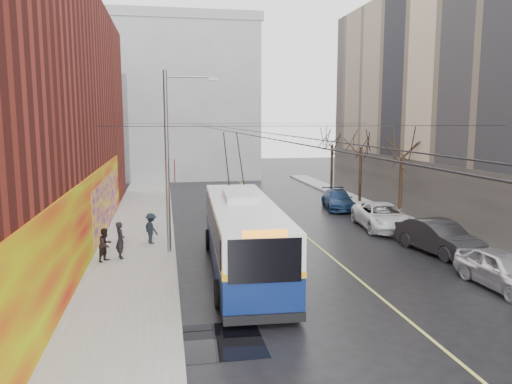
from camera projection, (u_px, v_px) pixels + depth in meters
ground at (368, 325)px, 16.32m from camera, size 140.00×140.00×0.00m
sidewalk_left at (137, 244)px, 26.56m from camera, size 4.00×60.00×0.15m
sidewalk_right at (430, 232)px, 29.59m from camera, size 2.00×60.00×0.15m
lane_line at (299, 231)px, 30.21m from camera, size 0.12×50.00×0.01m
building_far at (167, 99)px, 57.74m from camera, size 20.50×12.10×18.00m
streetlight_pole at (170, 157)px, 24.26m from camera, size 2.65×0.60×9.00m
catenary_wires at (231, 127)px, 29.34m from camera, size 18.00×60.00×0.22m
tree_near at (402, 146)px, 32.77m from camera, size 3.20×3.20×6.40m
tree_mid at (361, 138)px, 39.55m from camera, size 3.20×3.20×6.68m
tree_far at (332, 136)px, 46.38m from camera, size 3.20×3.20×6.57m
puddle at (223, 341)px, 15.16m from camera, size 2.44×2.69×0.01m
pigeons_flying at (253, 99)px, 25.23m from camera, size 5.13×1.91×1.53m
trolleybus at (243, 235)px, 21.85m from camera, size 3.39×12.77×6.00m
parked_car_a at (503, 270)px, 19.76m from camera, size 1.99×4.58×1.54m
parked_car_b at (439, 237)px, 24.96m from camera, size 2.56×5.28×1.67m
parked_car_c at (382, 216)px, 30.60m from camera, size 3.17×5.89×1.57m
parked_car_d at (338, 200)px, 37.44m from camera, size 2.73×5.12×1.41m
following_car at (219, 204)px, 35.77m from camera, size 1.76×3.98×1.33m
pedestrian_a at (120, 240)px, 23.51m from camera, size 0.61×0.75×1.76m
pedestrian_b at (105, 245)px, 23.05m from camera, size 0.92×0.96×1.57m
pedestrian_c at (151, 228)px, 26.38m from camera, size 1.08×1.21×1.63m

